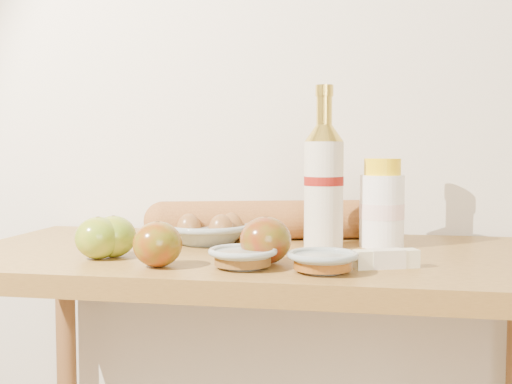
# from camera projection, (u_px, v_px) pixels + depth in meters

# --- Properties ---
(back_wall) EXTENTS (3.50, 0.02, 2.60)m
(back_wall) POSITION_uv_depth(u_px,v_px,m) (283.00, 69.00, 1.58)
(back_wall) COLOR beige
(back_wall) RESTS_ON ground
(table) EXTENTS (1.20, 0.60, 0.90)m
(table) POSITION_uv_depth(u_px,v_px,m) (259.00, 311.00, 1.29)
(table) COLOR olive
(table) RESTS_ON ground
(bourbon_bottle) EXTENTS (0.09, 0.09, 0.33)m
(bourbon_bottle) POSITION_uv_depth(u_px,v_px,m) (324.00, 182.00, 1.32)
(bourbon_bottle) COLOR beige
(bourbon_bottle) RESTS_ON table
(cream_bottle) EXTENTS (0.12, 0.12, 0.18)m
(cream_bottle) POSITION_uv_depth(u_px,v_px,m) (382.00, 206.00, 1.33)
(cream_bottle) COLOR white
(cream_bottle) RESTS_ON table
(egg_bowl) EXTENTS (0.19, 0.19, 0.07)m
(egg_bowl) POSITION_uv_depth(u_px,v_px,m) (208.00, 231.00, 1.38)
(egg_bowl) COLOR gray
(egg_bowl) RESTS_ON table
(baguette) EXTENTS (0.53, 0.23, 0.09)m
(baguette) POSITION_uv_depth(u_px,v_px,m) (263.00, 220.00, 1.43)
(baguette) COLOR #A86A33
(baguette) RESTS_ON table
(apple_yellowgreen) EXTENTS (0.10, 0.10, 0.08)m
(apple_yellowgreen) POSITION_uv_depth(u_px,v_px,m) (113.00, 236.00, 1.21)
(apple_yellowgreen) COLOR olive
(apple_yellowgreen) RESTS_ON table
(apple_redgreen_front) EXTENTS (0.11, 0.11, 0.08)m
(apple_redgreen_front) POSITION_uv_depth(u_px,v_px,m) (158.00, 244.00, 1.11)
(apple_redgreen_front) COLOR #981308
(apple_redgreen_front) RESTS_ON table
(apple_redgreen_right) EXTENTS (0.11, 0.11, 0.08)m
(apple_redgreen_right) POSITION_uv_depth(u_px,v_px,m) (266.00, 240.00, 1.14)
(apple_redgreen_right) COLOR maroon
(apple_redgreen_right) RESTS_ON table
(sugar_bowl) EXTENTS (0.15, 0.15, 0.03)m
(sugar_bowl) POSITION_uv_depth(u_px,v_px,m) (243.00, 257.00, 1.10)
(sugar_bowl) COLOR #8E9B96
(sugar_bowl) RESTS_ON table
(syrup_bowl) EXTENTS (0.15, 0.15, 0.03)m
(syrup_bowl) POSITION_uv_depth(u_px,v_px,m) (323.00, 261.00, 1.06)
(syrup_bowl) COLOR gray
(syrup_bowl) RESTS_ON table
(butter_stick) EXTENTS (0.12, 0.07, 0.03)m
(butter_stick) POSITION_uv_depth(u_px,v_px,m) (386.00, 259.00, 1.10)
(butter_stick) COLOR beige
(butter_stick) RESTS_ON table
(apple_extra) EXTENTS (0.10, 0.10, 0.08)m
(apple_extra) POSITION_uv_depth(u_px,v_px,m) (98.00, 238.00, 1.19)
(apple_extra) COLOR olive
(apple_extra) RESTS_ON table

